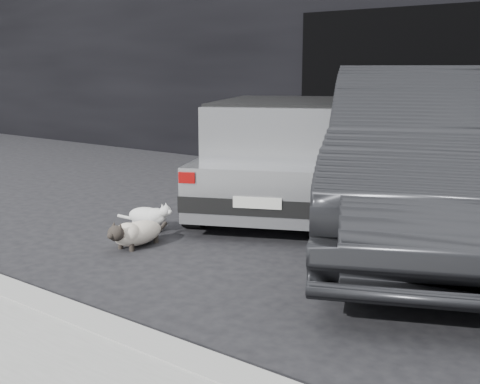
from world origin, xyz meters
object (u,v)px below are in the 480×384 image
Objects in this scene: cat_siamese at (134,233)px; cat_white at (150,216)px; second_car at (429,154)px; silver_hatchback at (283,149)px.

cat_white is (-0.32, 0.52, 0.02)m from cat_siamese.
second_car reaches higher than cat_white.
cat_white reaches higher than cat_siamese.
second_car is at bearing 112.50° from cat_white.
cat_white is (-2.43, -1.48, -0.71)m from second_car.
silver_hatchback is at bearing 155.51° from cat_white.
silver_hatchback is 5.81× the size of cat_white.
silver_hatchback is 1.96m from second_car.
cat_siamese is (-0.18, -2.32, -0.59)m from silver_hatchback.
second_car is 6.02× the size of cat_siamese.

